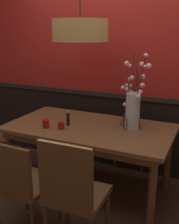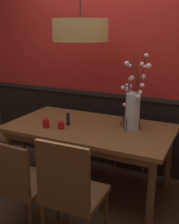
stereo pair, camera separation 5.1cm
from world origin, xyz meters
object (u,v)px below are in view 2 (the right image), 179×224
object	(u,v)px
dining_table	(90,133)
pendant_lamp	(80,30)
candle_holder_nearer_edge	(61,125)
chair_far_side_right	(136,125)
chair_near_side_right	(71,191)
vase_with_blossoms	(133,107)
chair_near_side_left	(20,181)
chair_far_side_left	(100,120)
candle_holder_nearer_center	(46,123)
condiment_bottle	(68,118)

from	to	relation	value
dining_table	pendant_lamp	world-z (taller)	pendant_lamp
dining_table	candle_holder_nearer_edge	size ratio (longest dim) A/B	23.19
chair_far_side_right	chair_near_side_right	distance (m)	1.76
vase_with_blossoms	candle_holder_nearer_edge	bearing A→B (deg)	-153.03
chair_near_side_left	vase_with_blossoms	bearing A→B (deg)	57.21
candle_holder_nearer_edge	vase_with_blossoms	bearing A→B (deg)	26.97
dining_table	chair_far_side_left	bearing A→B (deg)	106.92
chair_near_side_right	candle_holder_nearer_edge	distance (m)	0.89
chair_near_side_right	chair_far_side_left	distance (m)	1.88
vase_with_blossoms	candle_holder_nearer_center	xyz separation A→B (m)	(-0.81, -0.37, -0.18)
dining_table	chair_far_side_right	size ratio (longest dim) A/B	1.86
vase_with_blossoms	candle_holder_nearer_edge	size ratio (longest dim) A/B	10.36
vase_with_blossoms	chair_near_side_right	bearing A→B (deg)	-98.26
chair_far_side_left	candle_holder_nearer_edge	bearing A→B (deg)	-87.49
chair_near_side_right	condiment_bottle	bearing A→B (deg)	121.04
chair_far_side_right	chair_far_side_left	world-z (taller)	chair_far_side_right
chair_far_side_right	chair_near_side_left	distance (m)	1.81
chair_near_side_right	chair_far_side_right	bearing A→B (deg)	90.63
chair_near_side_left	condiment_bottle	world-z (taller)	condiment_bottle
chair_far_side_right	chair_near_side_left	bearing A→B (deg)	-105.36
chair_far_side_right	pendant_lamp	world-z (taller)	pendant_lamp
candle_holder_nearer_center	pendant_lamp	world-z (taller)	pendant_lamp
chair_far_side_left	chair_near_side_left	size ratio (longest dim) A/B	1.03
chair_near_side_right	chair_near_side_left	world-z (taller)	chair_near_side_right
candle_holder_nearer_center	candle_holder_nearer_edge	xyz separation A→B (m)	(0.16, 0.04, -0.01)
pendant_lamp	vase_with_blossoms	bearing A→B (deg)	10.62
chair_near_side_right	chair_near_side_left	size ratio (longest dim) A/B	1.12
chair_far_side_right	chair_far_side_left	bearing A→B (deg)	176.52
vase_with_blossoms	pendant_lamp	distance (m)	0.92
candle_holder_nearer_edge	pendant_lamp	bearing A→B (deg)	64.02
chair_near_side_left	condiment_bottle	size ratio (longest dim) A/B	5.52
vase_with_blossoms	condiment_bottle	bearing A→B (deg)	-162.49
candle_holder_nearer_edge	dining_table	bearing A→B (deg)	41.33
dining_table	chair_near_side_left	bearing A→B (deg)	-104.42
chair_near_side_right	chair_far_side_left	bearing A→B (deg)	107.04
chair_far_side_right	condiment_bottle	size ratio (longest dim) A/B	5.90
chair_near_side_right	chair_near_side_left	distance (m)	0.50
condiment_bottle	pendant_lamp	xyz separation A→B (m)	(0.10, 0.10, 0.90)
chair_far_side_right	vase_with_blossoms	size ratio (longest dim) A/B	1.21
chair_near_side_left	pendant_lamp	distance (m)	1.52
dining_table	chair_far_side_right	xyz separation A→B (m)	(0.26, 0.87, -0.14)
chair_near_side_right	candle_holder_nearer_center	size ratio (longest dim) A/B	10.52
vase_with_blossoms	condiment_bottle	world-z (taller)	vase_with_blossoms
chair_near_side_left	vase_with_blossoms	world-z (taller)	vase_with_blossoms
condiment_bottle	vase_with_blossoms	bearing A→B (deg)	17.51
chair_far_side_right	pendant_lamp	size ratio (longest dim) A/B	0.86
vase_with_blossoms	pendant_lamp	xyz separation A→B (m)	(-0.54, -0.10, 0.75)
vase_with_blossoms	candle_holder_nearer_edge	xyz separation A→B (m)	(-0.65, -0.33, -0.19)
candle_holder_nearer_center	condiment_bottle	xyz separation A→B (m)	(0.17, 0.17, 0.03)
chair_far_side_right	candle_holder_nearer_center	bearing A→B (deg)	-120.04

